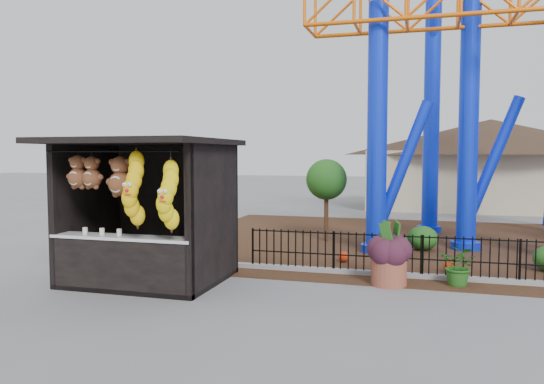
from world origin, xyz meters
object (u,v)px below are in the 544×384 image
(prize_booth, at_px, (144,213))
(potted_plant, at_px, (460,266))
(roller_coaster, at_px, (508,32))
(terracotta_planter, at_px, (389,270))

(prize_booth, xyz_separation_m, potted_plant, (6.53, 1.64, -1.09))
(roller_coaster, height_order, potted_plant, roller_coaster)
(roller_coaster, xyz_separation_m, terracotta_planter, (-3.00, -6.02, -6.12))
(roller_coaster, bearing_deg, potted_plant, -105.33)
(prize_booth, height_order, potted_plant, prize_booth)
(prize_booth, bearing_deg, roller_coaster, 42.17)
(terracotta_planter, bearing_deg, potted_plant, 13.25)
(terracotta_planter, bearing_deg, roller_coaster, 63.51)
(terracotta_planter, distance_m, potted_plant, 1.49)
(prize_booth, distance_m, potted_plant, 6.82)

